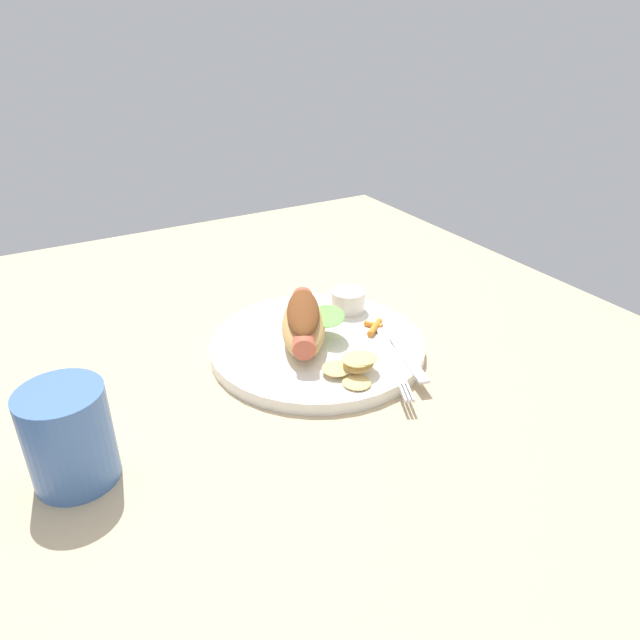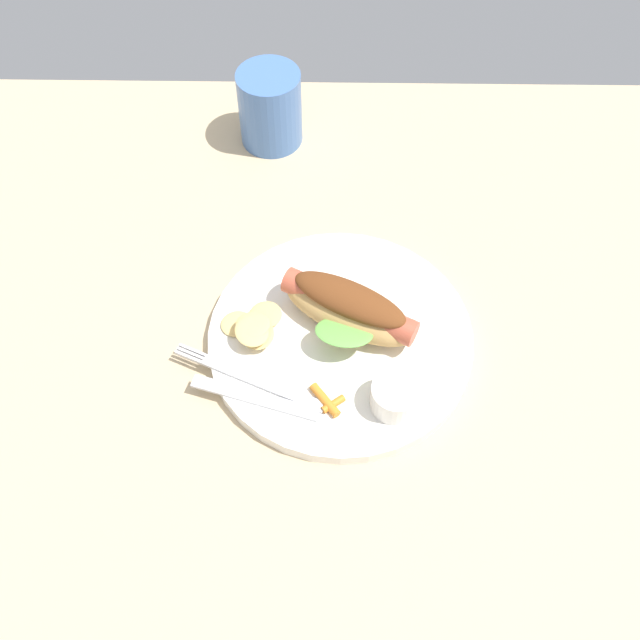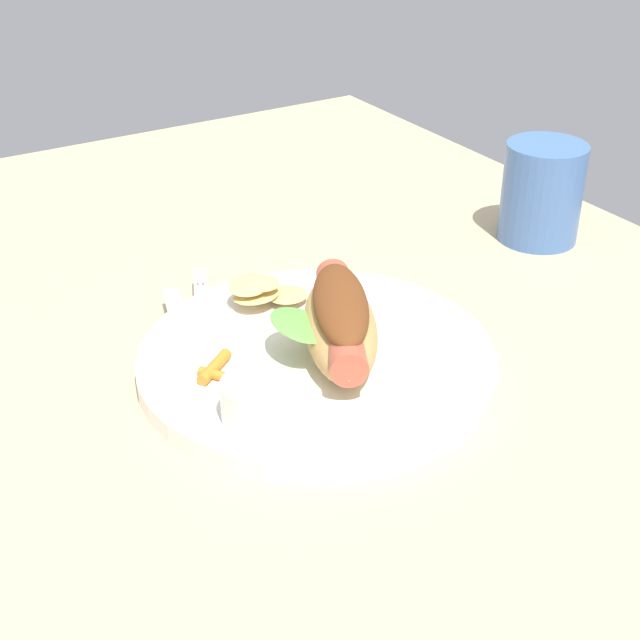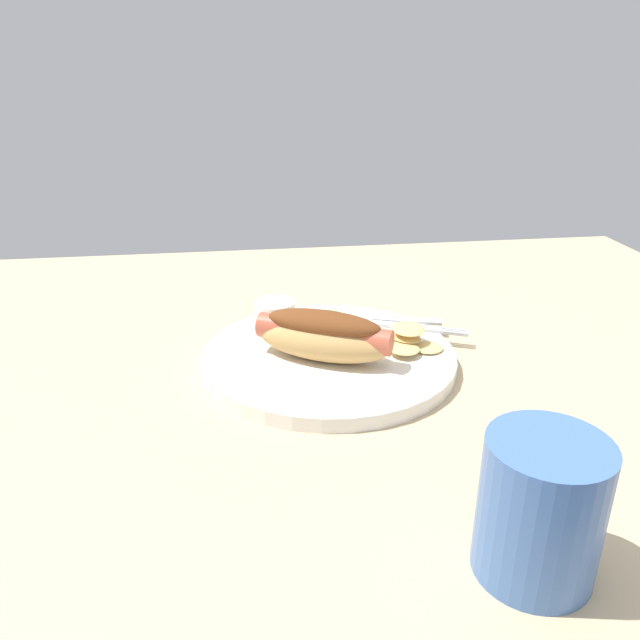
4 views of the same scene
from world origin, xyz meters
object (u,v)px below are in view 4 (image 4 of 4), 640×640
(plate, at_px, (329,358))
(chips_pile, at_px, (410,337))
(drinking_cup, at_px, (540,509))
(hot_dog, at_px, (324,335))
(fork, at_px, (395,325))
(knife, at_px, (388,319))
(sauce_ramekin, at_px, (275,314))
(carrot_garnish, at_px, (328,319))

(plate, xyz_separation_m, chips_pile, (0.09, -0.00, 0.02))
(plate, height_order, drinking_cup, drinking_cup)
(hot_dog, distance_m, fork, 0.13)
(plate, bearing_deg, fork, 31.95)
(hot_dog, height_order, fork, hot_dog)
(hot_dog, relative_size, chips_pile, 2.16)
(hot_dog, xyz_separation_m, fork, (0.10, 0.07, -0.03))
(fork, height_order, drinking_cup, drinking_cup)
(drinking_cup, bearing_deg, knife, 90.51)
(hot_dog, height_order, drinking_cup, drinking_cup)
(hot_dog, xyz_separation_m, chips_pile, (0.10, 0.01, -0.02))
(sauce_ramekin, distance_m, knife, 0.14)
(sauce_ramekin, relative_size, fork, 0.31)
(hot_dog, bearing_deg, knife, 72.22)
(hot_dog, xyz_separation_m, knife, (0.09, 0.09, -0.03))
(sauce_ramekin, bearing_deg, plate, -56.69)
(carrot_garnish, bearing_deg, chips_pile, -45.97)
(carrot_garnish, bearing_deg, drinking_cup, -78.92)
(fork, distance_m, carrot_garnish, 0.08)
(knife, xyz_separation_m, chips_pile, (0.01, -0.08, 0.01))
(plate, relative_size, sauce_ramekin, 5.70)
(knife, height_order, drinking_cup, drinking_cup)
(knife, relative_size, drinking_cup, 1.34)
(plate, xyz_separation_m, sauce_ramekin, (-0.05, 0.08, 0.02))
(plate, distance_m, drinking_cup, 0.33)
(chips_pile, distance_m, drinking_cup, 0.32)
(sauce_ramekin, bearing_deg, fork, -9.92)
(fork, height_order, knife, same)
(fork, distance_m, chips_pile, 0.06)
(plate, height_order, hot_dog, hot_dog)
(fork, height_order, chips_pile, chips_pile)
(hot_dog, bearing_deg, carrot_garnish, 106.22)
(sauce_ramekin, height_order, chips_pile, sauce_ramekin)
(carrot_garnish, bearing_deg, plate, -97.85)
(plate, relative_size, carrot_garnish, 7.46)
(plate, height_order, chips_pile, chips_pile)
(hot_dog, relative_size, knife, 1.18)
(fork, relative_size, carrot_garnish, 4.21)
(plate, xyz_separation_m, hot_dog, (-0.01, -0.02, 0.04))
(fork, height_order, carrot_garnish, carrot_garnish)
(drinking_cup, bearing_deg, sauce_ramekin, 109.73)
(fork, bearing_deg, carrot_garnish, -174.38)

